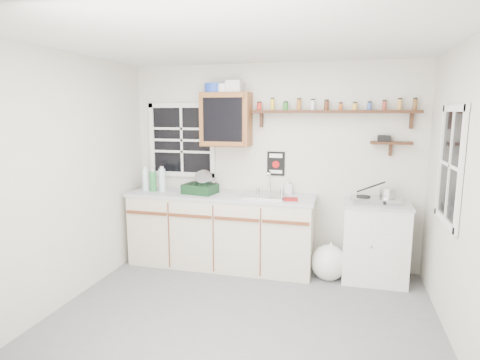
% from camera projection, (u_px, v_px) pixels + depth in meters
% --- Properties ---
extents(room, '(3.64, 3.24, 2.54)m').
position_uv_depth(room, '(240.00, 189.00, 3.49)').
color(room, '#595A5C').
rests_on(room, ground).
extents(main_cabinet, '(2.31, 0.63, 0.92)m').
position_uv_depth(main_cabinet, '(221.00, 230.00, 5.01)').
color(main_cabinet, beige).
rests_on(main_cabinet, floor).
extents(right_cabinet, '(0.73, 0.57, 0.91)m').
position_uv_depth(right_cabinet, '(375.00, 241.00, 4.58)').
color(right_cabinet, '#B7B6B0').
rests_on(right_cabinet, floor).
extents(sink, '(0.52, 0.44, 0.29)m').
position_uv_depth(sink, '(263.00, 195.00, 4.80)').
color(sink, '#B0B0B4').
rests_on(sink, main_cabinet).
extents(upper_cabinet, '(0.60, 0.32, 0.65)m').
position_uv_depth(upper_cabinet, '(226.00, 119.00, 4.91)').
color(upper_cabinet, brown).
rests_on(upper_cabinet, wall_back).
extents(upper_cabinet_clutter, '(0.46, 0.24, 0.14)m').
position_uv_depth(upper_cabinet_clutter, '(222.00, 87.00, 4.86)').
color(upper_cabinet_clutter, '#193AA5').
rests_on(upper_cabinet_clutter, upper_cabinet).
extents(spice_shelf, '(1.91, 0.18, 0.35)m').
position_uv_depth(spice_shelf, '(332.00, 111.00, 4.64)').
color(spice_shelf, '#331B0E').
rests_on(spice_shelf, wall_back).
extents(secondary_shelf, '(0.45, 0.16, 0.24)m').
position_uv_depth(secondary_shelf, '(389.00, 142.00, 4.55)').
color(secondary_shelf, '#331B0E').
rests_on(secondary_shelf, wall_back).
extents(warning_sign, '(0.22, 0.02, 0.30)m').
position_uv_depth(warning_sign, '(276.00, 164.00, 4.99)').
color(warning_sign, black).
rests_on(warning_sign, wall_back).
extents(window_back, '(0.93, 0.03, 0.98)m').
position_uv_depth(window_back, '(182.00, 140.00, 5.25)').
color(window_back, black).
rests_on(window_back, wall_back).
extents(window_right, '(0.03, 0.78, 1.08)m').
position_uv_depth(window_right, '(451.00, 166.00, 3.54)').
color(window_right, black).
rests_on(window_right, wall_back).
extents(water_bottles, '(0.31, 0.10, 0.32)m').
position_uv_depth(water_bottles, '(154.00, 180.00, 5.10)').
color(water_bottles, silver).
rests_on(water_bottles, main_cabinet).
extents(dish_rack, '(0.43, 0.35, 0.29)m').
position_uv_depth(dish_rack, '(201.00, 186.00, 4.95)').
color(dish_rack, black).
rests_on(dish_rack, main_cabinet).
extents(soap_bottle, '(0.12, 0.12, 0.19)m').
position_uv_depth(soap_bottle, '(288.00, 186.00, 4.90)').
color(soap_bottle, white).
rests_on(soap_bottle, main_cabinet).
extents(rag, '(0.18, 0.16, 0.02)m').
position_uv_depth(rag, '(291.00, 199.00, 4.58)').
color(rag, maroon).
rests_on(rag, main_cabinet).
extents(hotplate, '(0.54, 0.33, 0.07)m').
position_uv_depth(hotplate, '(375.00, 200.00, 4.48)').
color(hotplate, '#B0B0B4').
rests_on(hotplate, right_cabinet).
extents(saucepan, '(0.42, 0.28, 0.19)m').
position_uv_depth(saucepan, '(387.00, 193.00, 4.44)').
color(saucepan, '#B0B0B4').
rests_on(saucepan, hotplate).
extents(trash_bag, '(0.41, 0.37, 0.47)m').
position_uv_depth(trash_bag, '(329.00, 262.00, 4.63)').
color(trash_bag, silver).
rests_on(trash_bag, floor).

